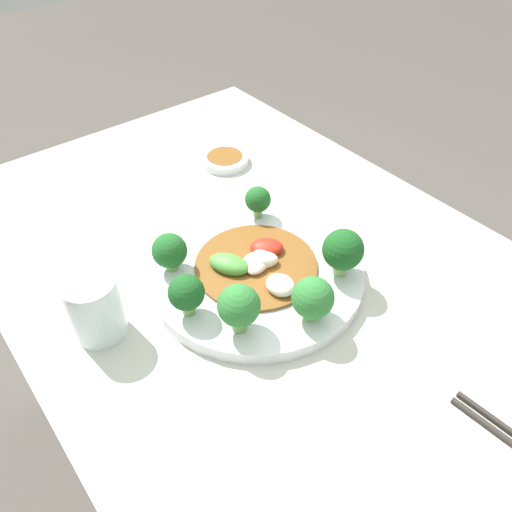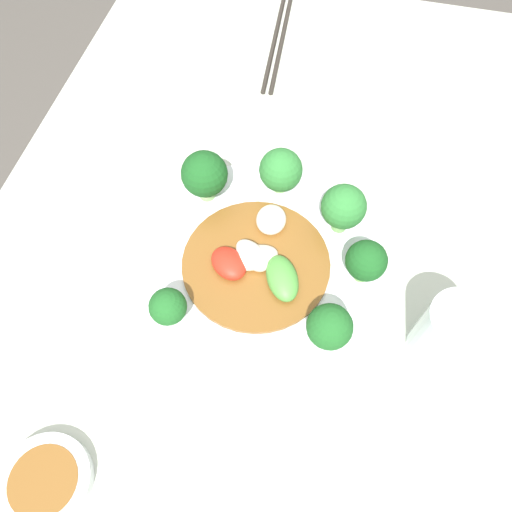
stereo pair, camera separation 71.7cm
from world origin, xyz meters
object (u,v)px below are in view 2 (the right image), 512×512
Objects in this scene: broccoli_southwest at (205,175)px; stirfry_center at (258,260)px; chopsticks at (278,40)px; broccoli_northwest at (344,207)px; drinking_glass at (449,335)px; broccoli_southeast at (168,307)px; broccoli_northeast at (330,327)px; broccoli_west at (281,170)px; broccoli_north at (366,261)px; plate at (256,268)px; sauce_dish at (45,482)px.

broccoli_southwest reaches higher than stirfry_center.
stirfry_center is 0.43m from chopsticks.
broccoli_northwest and drinking_glass have the same top height.
drinking_glass is (-0.04, 0.29, -0.01)m from broccoli_southeast.
broccoli_west reaches higher than broccoli_northeast.
broccoli_northwest is 0.38m from chopsticks.
broccoli_southwest is at bearing -108.88° from broccoli_north.
broccoli_west is at bearing -154.01° from broccoli_northeast.
broccoli_southeast is 0.21× the size of chopsticks.
broccoli_southwest is (-0.15, -0.18, 0.01)m from broccoli_northeast.
broccoli_west is at bearing -131.32° from broccoli_north.
broccoli_northwest reaches higher than broccoli_north.
stirfry_center is (0.11, -0.00, -0.03)m from broccoli_west.
broccoli_west is 0.36× the size of stirfry_center.
plate is 3.41× the size of drinking_glass.
sauce_dish is at bearing -49.70° from broccoli_northeast.
broccoli_northeast is at bearing -79.08° from drinking_glass.
drinking_glass reaches higher than chopsticks.
plate is at bearing -126.84° from broccoli_northeast.
broccoli_north is (-0.01, 0.12, 0.05)m from plate.
chopsticks is (-0.35, -0.15, -0.06)m from broccoli_northwest.
sauce_dish is at bearing -27.78° from plate.
drinking_glass is 0.55m from chopsticks.
drinking_glass is at bearing 100.92° from broccoli_northeast.
plate is at bearing 139.86° from broccoli_southeast.
broccoli_west is 0.22m from broccoli_southeast.
broccoli_northwest is (-0.07, 0.09, 0.05)m from plate.
drinking_glass is at bearing 30.94° from chopsticks.
plate is 3.43× the size of sauce_dish.
broccoli_west is at bearing 178.32° from plate.
chopsticks is at bearing -149.06° from drinking_glass.
stirfry_center is 1.94× the size of sauce_dish.
broccoli_northeast reaches higher than broccoli_southeast.
broccoli_northeast reaches higher than chopsticks.
broccoli_north is at bearing 162.49° from broccoli_northeast.
broccoli_west is at bearing -116.72° from broccoli_northwest.
sauce_dish is (0.27, -0.14, -0.00)m from plate.
stirfry_center is at bearing 46.73° from broccoli_southwest.
broccoli_southwest is (-0.07, -0.20, 0.01)m from broccoli_north.
plate is at bearing -102.27° from drinking_glass.
broccoli_northwest is (-0.06, -0.04, 0.01)m from broccoli_north.
broccoli_southwest is at bearing -130.79° from broccoli_northeast.
broccoli_northwest is 0.28× the size of chopsticks.
chopsticks is (-0.41, -0.19, -0.05)m from broccoli_north.
plate is at bearing -49.08° from broccoli_northwest.
chopsticks is (-0.49, -0.16, -0.05)m from broccoli_northeast.
broccoli_northeast is at bearing -17.51° from broccoli_north.
plate is at bearing 45.22° from broccoli_southwest.
broccoli_southeast is at bearing -84.24° from broccoli_northeast.
plate is at bearing -1.68° from broccoli_west.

